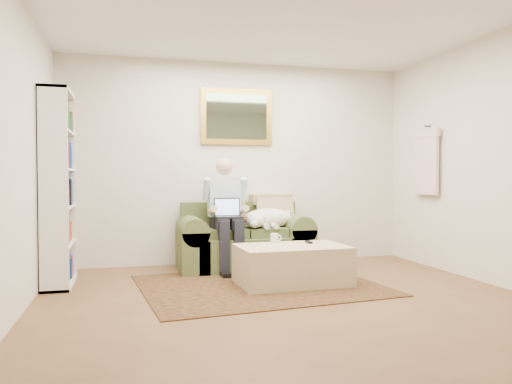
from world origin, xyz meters
name	(u,v)px	position (x,y,z in m)	size (l,w,h in m)	color
room_shell	(290,157)	(0.00, 0.35, 1.30)	(4.51, 5.00, 2.61)	brown
rug	(260,285)	(-0.10, 1.04, 0.01)	(2.36, 1.88, 0.01)	black
sofa	(244,246)	(-0.03, 2.06, 0.28)	(1.60, 0.81, 0.96)	#4A592F
seated_man	(227,215)	(-0.27, 1.91, 0.67)	(0.53, 0.75, 1.35)	#8CC4D8
laptop	(228,212)	(-0.27, 1.85, 0.71)	(0.31, 0.25, 0.23)	black
sleeping_dog	(268,218)	(0.26, 1.98, 0.61)	(0.66, 0.41, 0.24)	white
ottoman	(292,265)	(0.24, 1.02, 0.20)	(1.12, 0.71, 0.41)	tan
coffee_mug	(274,238)	(0.13, 1.29, 0.46)	(0.08, 0.08, 0.10)	white
tv_remote	(309,242)	(0.48, 1.16, 0.42)	(0.05, 0.15, 0.02)	black
bookshelf	(58,188)	(-2.10, 1.60, 1.00)	(0.28, 0.80, 2.00)	white
wall_mirror	(237,117)	(-0.03, 2.47, 1.90)	(0.94, 0.04, 0.72)	gold
hanging_shirt	(426,158)	(2.19, 1.60, 1.35)	(0.06, 0.52, 0.90)	#F8CCCD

